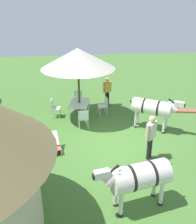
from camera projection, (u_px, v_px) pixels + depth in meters
ground_plane at (110, 144)px, 9.87m from camera, size 36.00×36.00×0.00m
shade_umbrella at (78, 58)px, 11.05m from camera, size 3.38×3.38×3.33m
patio_dining_table at (79, 104)px, 11.96m from camera, size 1.55×1.13×0.74m
patio_chair_near_hut at (54, 107)px, 12.03m from camera, size 0.49×0.47×0.90m
patio_chair_west_end at (83, 118)px, 10.90m from camera, size 0.45×0.47×0.90m
patio_chair_east_end at (104, 105)px, 12.28m from camera, size 0.49×0.47×0.90m
patio_chair_near_lawn at (78, 98)px, 13.14m from camera, size 0.42×0.44×0.90m
guest_beside_umbrella at (107, 89)px, 13.20m from camera, size 0.37×0.50×1.55m
standing_watcher at (151, 133)px, 8.59m from camera, size 0.48×0.46×1.68m
striped_lounge_chair at (52, 145)px, 9.31m from camera, size 0.89×0.69×0.65m
zebra_nearest_camera at (138, 177)px, 6.51m from camera, size 1.00×2.24×1.52m
zebra_by_umbrella at (153, 108)px, 10.67m from camera, size 1.51×2.04×1.55m
brick_patio_kerb at (187, 111)px, 12.76m from camera, size 0.87×2.82×0.08m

